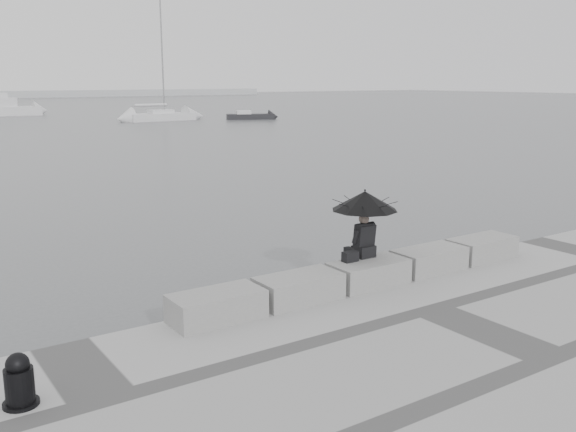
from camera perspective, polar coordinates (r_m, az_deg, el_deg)
ground at (r=13.46m, az=5.82°, el=-7.66°), size 360.00×360.00×0.00m
stone_block_far_left at (r=11.07m, az=-6.35°, el=-8.00°), size 1.60×0.80×0.50m
stone_block_left at (r=11.90m, az=0.95°, el=-6.46°), size 1.60×0.80×0.50m
stone_block_centre at (r=12.90m, az=7.18°, el=-5.07°), size 1.60×0.80×0.50m
stone_block_right at (r=14.04m, az=12.43°, el=-3.84°), size 1.60×0.80×0.50m
stone_block_far_right at (r=15.28m, az=16.85°, el=-2.77°), size 1.60×0.80×0.50m
seated_person at (r=12.89m, az=6.85°, el=0.81°), size 1.34×1.34×1.39m
bag at (r=12.73m, az=5.56°, el=-3.61°), size 0.32×0.18×0.20m
mooring_bollard at (r=8.95m, az=-22.77°, el=-13.58°), size 0.45×0.45×0.71m
sailboat_right at (r=72.44m, az=-11.25°, el=8.73°), size 7.55×2.78×12.90m
motor_cruiser at (r=87.92m, az=-23.75°, el=8.75°), size 8.23×3.47×4.50m
small_motorboat at (r=73.57m, az=-3.35°, el=8.83°), size 5.52×3.44×1.10m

